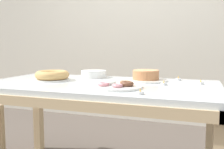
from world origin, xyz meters
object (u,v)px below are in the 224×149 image
Objects in this scene: cake_chocolate_round at (146,76)px; tealight_left_edge at (164,84)px; cake_golden_bundt at (52,76)px; tealight_near_cakes at (178,79)px; plate_stack at (94,74)px; tealight_centre at (140,93)px; pastry_platter at (117,86)px; tealight_right_edge at (201,83)px.

cake_chocolate_round is 0.23m from tealight_left_edge.
tealight_near_cakes is (0.91, 0.32, -0.03)m from cake_golden_bundt.
tealight_centre is (0.53, -0.61, -0.02)m from plate_stack.
plate_stack is at bearing 128.05° from pastry_platter.
tealight_left_edge is (0.08, 0.37, 0.00)m from tealight_centre.
cake_golden_bundt is 0.59m from pastry_platter.
pastry_platter is 0.25m from tealight_centre.
cake_chocolate_round is 0.98× the size of pastry_platter.
cake_chocolate_round is 0.71m from cake_golden_bundt.
plate_stack is 5.25× the size of tealight_near_cakes.
pastry_platter is at bearing -147.50° from tealight_right_edge.
tealight_left_edge is (0.26, 0.20, -0.00)m from pastry_platter.
pastry_platter is at bearing -106.50° from cake_chocolate_round.
tealight_right_edge is at bearing 32.50° from pastry_platter.
pastry_platter is at bearing -125.02° from tealight_near_cakes.
tealight_left_edge is at bearing -21.42° from plate_stack.
tealight_centre is 1.00× the size of tealight_right_edge.
cake_chocolate_round reaches higher than tealight_centre.
pastry_platter is 0.33m from tealight_left_edge.
pastry_platter is 0.59m from tealight_near_cakes.
tealight_centre is at bearing -81.95° from cake_chocolate_round.
tealight_near_cakes is at bearing 26.43° from cake_chocolate_round.
plate_stack is at bearing -176.14° from tealight_near_cakes.
tealight_centre is 0.58m from tealight_right_edge.
tealight_near_cakes is (0.68, 0.05, -0.02)m from plate_stack.
tealight_right_edge is at bearing -46.30° from tealight_near_cakes.
pastry_platter is 8.11× the size of tealight_centre.
tealight_near_cakes is at bearing 19.21° from cake_golden_bundt.
plate_stack reaches higher than tealight_left_edge.
cake_golden_bundt is 1.08m from tealight_right_edge.
tealight_left_edge is 1.00× the size of tealight_near_cakes.
tealight_near_cakes is (0.15, 0.66, 0.00)m from tealight_centre.
tealight_left_edge and tealight_right_edge have the same top height.
plate_stack reaches higher than pastry_platter.
plate_stack is at bearing 130.93° from tealight_centre.
tealight_centre is (0.19, -0.17, -0.00)m from pastry_platter.
tealight_near_cakes is at bearing 54.98° from pastry_platter.
cake_golden_bundt is 0.83m from tealight_left_edge.
tealight_right_edge is (0.23, 0.12, 0.00)m from tealight_left_edge.
plate_stack is (-0.34, 0.44, 0.02)m from pastry_platter.
tealight_left_edge is (0.83, 0.03, -0.03)m from cake_golden_bundt.
cake_golden_bundt is at bearing -163.39° from cake_chocolate_round.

